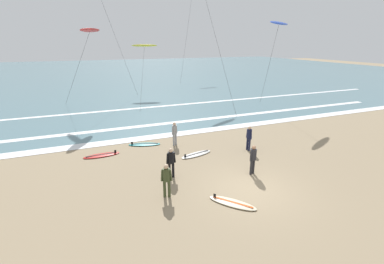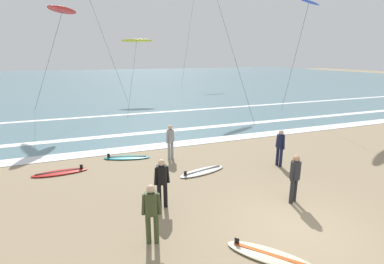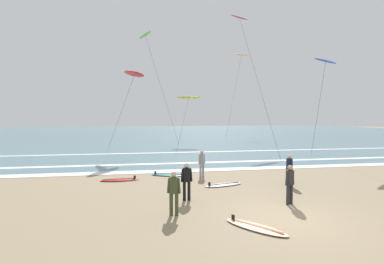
{
  "view_description": "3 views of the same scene",
  "coord_description": "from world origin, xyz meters",
  "views": [
    {
      "loc": [
        -6.4,
        -8.88,
        6.54
      ],
      "look_at": [
        -0.6,
        6.17,
        0.88
      ],
      "focal_mm": 24.11,
      "sensor_mm": 36.0,
      "label": 1
    },
    {
      "loc": [
        -5.14,
        -5.44,
        4.6
      ],
      "look_at": [
        -0.64,
        6.54,
        1.16
      ],
      "focal_mm": 26.6,
      "sensor_mm": 36.0,
      "label": 2
    },
    {
      "loc": [
        -4.7,
        -8.43,
        3.52
      ],
      "look_at": [
        -1.99,
        8.4,
        2.56
      ],
      "focal_mm": 24.5,
      "sensor_mm": 36.0,
      "label": 3
    }
  ],
  "objects": [
    {
      "name": "ocean_surface",
      "position": [
        0.0,
        53.08,
        0.01
      ],
      "size": [
        140.0,
        90.0,
        0.01
      ],
      "primitive_type": "cube",
      "color": "slate",
      "rests_on": "ground"
    },
    {
      "name": "kite_magenta_far_left",
      "position": [
        7.38,
        26.2,
        16.87
      ],
      "size": [
        3.35,
        16.46,
        17.27
      ],
      "color": "#CC2384",
      "rests_on": "ground"
    },
    {
      "name": "wave_foam_outer_break",
      "position": [
        0.91,
        17.47,
        0.01
      ],
      "size": [
        57.66,
        0.54,
        0.01
      ],
      "primitive_type": "cube",
      "color": "white",
      "rests_on": "ocean_surface"
    },
    {
      "name": "surfer_left_near",
      "position": [
        -1.72,
        6.46,
        0.96
      ],
      "size": [
        0.49,
        0.33,
        1.6
      ],
      "color": "gray",
      "rests_on": "ground"
    },
    {
      "name": "wave_foam_shoreline",
      "position": [
        0.46,
        8.48,
        0.01
      ],
      "size": [
        56.31,
        1.01,
        0.01
      ],
      "primitive_type": "cube",
      "color": "white",
      "rests_on": "ocean_surface"
    },
    {
      "name": "surfer_foreground_main",
      "position": [
        -3.87,
        0.76,
        0.96
      ],
      "size": [
        0.51,
        0.32,
        1.6
      ],
      "color": "#384223",
      "rests_on": "ground"
    },
    {
      "name": "ground_plane",
      "position": [
        0.0,
        0.0,
        0.0
      ],
      "size": [
        160.0,
        160.0,
        0.0
      ],
      "primitive_type": "plane",
      "color": "#937F60"
    },
    {
      "name": "surfboard_left_pile",
      "position": [
        -0.97,
        4.47,
        0.05
      ],
      "size": [
        2.18,
        1.07,
        0.25
      ],
      "color": "silver",
      "rests_on": "ground"
    },
    {
      "name": "surfboard_near_water",
      "position": [
        -6.39,
        6.41,
        0.05
      ],
      "size": [
        2.13,
        0.7,
        0.25
      ],
      "color": "red",
      "rests_on": "ground"
    },
    {
      "name": "surfboard_foreground_flat",
      "position": [
        -1.42,
        -0.76,
        0.05
      ],
      "size": [
        1.84,
        1.97,
        0.25
      ],
      "color": "beige",
      "rests_on": "ground"
    },
    {
      "name": "kite_lime_high_right",
      "position": [
        -5.14,
        22.58,
        12.86
      ],
      "size": [
        5.07,
        3.56,
        13.16
      ],
      "color": "#70C628",
      "rests_on": "ground"
    },
    {
      "name": "surfboard_right_spare",
      "position": [
        -3.61,
        7.22,
        0.05
      ],
      "size": [
        2.18,
        1.16,
        0.25
      ],
      "color": "teal",
      "rests_on": "ground"
    },
    {
      "name": "kite_yellow_high_left",
      "position": [
        0.33,
        25.31,
        6.07
      ],
      "size": [
        4.3,
        9.98,
        6.32
      ],
      "color": "yellow",
      "rests_on": "ground"
    },
    {
      "name": "surfer_background_far",
      "position": [
        -3.19,
        2.36,
        0.96
      ],
      "size": [
        0.51,
        0.32,
        1.6
      ],
      "color": "black",
      "rests_on": "ground"
    },
    {
      "name": "kite_red_mid_center",
      "position": [
        -6.03,
        16.25,
        7.44
      ],
      "size": [
        4.52,
        8.0,
        7.7
      ],
      "color": "red",
      "rests_on": "ground"
    },
    {
      "name": "surfer_right_near",
      "position": [
        0.84,
        1.2,
        0.96
      ],
      "size": [
        0.5,
        0.32,
        1.6
      ],
      "color": "#232328",
      "rests_on": "ground"
    },
    {
      "name": "kite_orange_low_near",
      "position": [
        13.21,
        41.57,
        15.73
      ],
      "size": [
        7.58,
        10.16,
        16.09
      ],
      "color": "orange",
      "rests_on": "ground"
    },
    {
      "name": "wave_foam_mid_break",
      "position": [
        -0.72,
        11.32,
        0.01
      ],
      "size": [
        45.63,
        0.65,
        0.01
      ],
      "primitive_type": "cube",
      "color": "white",
      "rests_on": "ocean_surface"
    },
    {
      "name": "surfer_mid_group",
      "position": [
        2.39,
        3.98,
        0.96
      ],
      "size": [
        0.32,
        0.51,
        1.6
      ],
      "color": "#141938",
      "rests_on": "ground"
    },
    {
      "name": "kite_blue_far_right",
      "position": [
        9.44,
        11.08,
        8.05
      ],
      "size": [
        3.21,
        4.92,
        8.3
      ],
      "color": "blue",
      "rests_on": "ground"
    }
  ]
}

